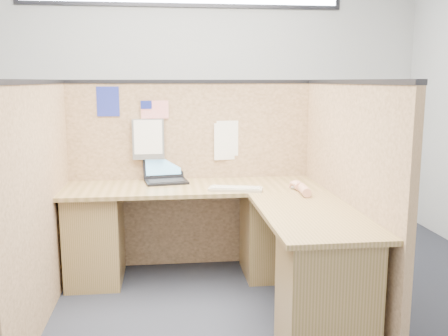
{
  "coord_description": "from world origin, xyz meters",
  "views": [
    {
      "loc": [
        -0.2,
        -3.05,
        1.52
      ],
      "look_at": [
        0.22,
        0.5,
        0.89
      ],
      "focal_mm": 40.0,
      "sensor_mm": 36.0,
      "label": 1
    }
  ],
  "objects": [
    {
      "name": "floor",
      "position": [
        0.0,
        0.0,
        0.0
      ],
      "size": [
        5.0,
        5.0,
        0.0
      ],
      "primitive_type": "plane",
      "color": "#1F232C",
      "rests_on": "ground"
    },
    {
      "name": "wall_back",
      "position": [
        0.0,
        2.25,
        1.4
      ],
      "size": [
        5.0,
        0.0,
        5.0
      ],
      "primitive_type": "plane",
      "rotation": [
        1.57,
        0.0,
        0.0
      ],
      "color": "#ADAFB3",
      "rests_on": "floor"
    },
    {
      "name": "wall_front",
      "position": [
        0.0,
        -2.25,
        1.4
      ],
      "size": [
        5.0,
        0.0,
        5.0
      ],
      "primitive_type": "plane",
      "rotation": [
        -1.57,
        0.0,
        0.0
      ],
      "color": "#ADAFB3",
      "rests_on": "floor"
    },
    {
      "name": "cubicle_partitions",
      "position": [
        0.0,
        0.43,
        0.77
      ],
      "size": [
        2.06,
        1.83,
        1.53
      ],
      "color": "brown",
      "rests_on": "floor"
    },
    {
      "name": "l_desk",
      "position": [
        0.18,
        0.29,
        0.39
      ],
      "size": [
        1.95,
        1.75,
        0.73
      ],
      "color": "brown",
      "rests_on": "floor"
    },
    {
      "name": "laptop",
      "position": [
        -0.2,
        0.89,
        0.79
      ],
      "size": [
        0.36,
        0.36,
        0.24
      ],
      "rotation": [
        0.0,
        0.0,
        0.16
      ],
      "color": "black",
      "rests_on": "l_desk"
    },
    {
      "name": "keyboard",
      "position": [
        0.3,
        0.48,
        0.74
      ],
      "size": [
        0.41,
        0.22,
        0.03
      ],
      "rotation": [
        0.0,
        0.0,
        -0.24
      ],
      "color": "#9F937B",
      "rests_on": "l_desk"
    },
    {
      "name": "mouse",
      "position": [
        0.75,
        0.48,
        0.75
      ],
      "size": [
        0.1,
        0.07,
        0.04
      ],
      "primitive_type": "ellipsoid",
      "rotation": [
        0.0,
        0.0,
        -0.11
      ],
      "color": "silver",
      "rests_on": "l_desk"
    },
    {
      "name": "hand_forearm",
      "position": [
        0.76,
        0.35,
        0.76
      ],
      "size": [
        0.1,
        0.34,
        0.07
      ],
      "color": "tan",
      "rests_on": "l_desk"
    },
    {
      "name": "blue_poster",
      "position": [
        -0.64,
        0.97,
        1.36
      ],
      "size": [
        0.17,
        0.01,
        0.23
      ],
      "primitive_type": "cube",
      "rotation": [
        0.0,
        0.0,
        -0.03
      ],
      "color": "navy",
      "rests_on": "cubicle_partitions"
    },
    {
      "name": "american_flag",
      "position": [
        -0.31,
        0.96,
        1.28
      ],
      "size": [
        0.22,
        0.01,
        0.38
      ],
      "color": "olive",
      "rests_on": "cubicle_partitions"
    },
    {
      "name": "file_holder",
      "position": [
        -0.34,
        0.94,
        1.06
      ],
      "size": [
        0.25,
        0.05,
        0.32
      ],
      "color": "slate",
      "rests_on": "cubicle_partitions"
    },
    {
      "name": "paper_left",
      "position": [
        0.33,
        0.97,
        1.06
      ],
      "size": [
        0.23,
        0.03,
        0.29
      ],
      "primitive_type": "cube",
      "rotation": [
        0.0,
        0.0,
        0.12
      ],
      "color": "white",
      "rests_on": "cubicle_partitions"
    },
    {
      "name": "paper_right",
      "position": [
        0.31,
        0.97,
        1.03
      ],
      "size": [
        0.23,
        0.04,
        0.3
      ],
      "primitive_type": "cube",
      "rotation": [
        0.0,
        0.0,
        0.15
      ],
      "color": "white",
      "rests_on": "cubicle_partitions"
    }
  ]
}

